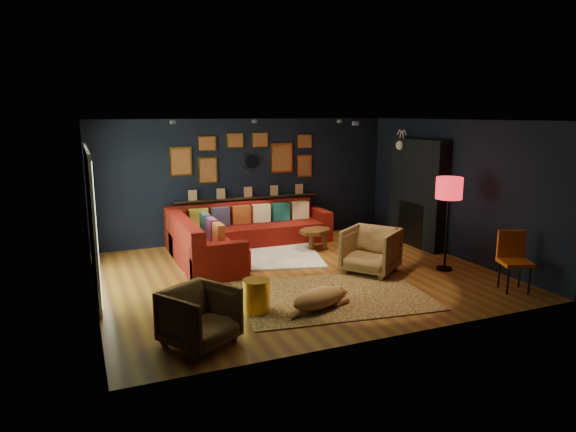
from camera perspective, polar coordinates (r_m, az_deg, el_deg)
name	(u,v)px	position (r m, az deg, el deg)	size (l,w,h in m)	color
floor	(298,274)	(8.86, 1.08, -6.47)	(6.50, 6.50, 0.00)	brown
room_walls	(298,182)	(8.51, 1.12, 3.80)	(6.50, 6.50, 6.50)	black
sectional	(233,236)	(10.21, -6.17, -2.25)	(3.41, 2.69, 0.86)	maroon
ledge	(248,198)	(11.09, -4.47, 2.02)	(3.20, 0.12, 0.04)	black
gallery_wall	(246,157)	(11.01, -4.67, 6.60)	(3.15, 0.04, 1.02)	gold
sunburst_mirror	(251,161)	(11.06, -4.11, 6.07)	(0.47, 0.16, 0.47)	silver
fireplace	(417,197)	(10.92, 14.19, 2.10)	(0.31, 1.60, 2.20)	black
deer_head	(407,145)	(11.24, 13.11, 7.69)	(0.50, 0.28, 0.45)	white
sliding_door	(92,219)	(8.48, -20.97, -0.36)	(0.06, 2.80, 2.20)	white
ceiling_spots	(280,122)	(9.17, -0.90, 10.41)	(3.30, 2.50, 0.06)	black
shag_rug	(253,256)	(9.89, -3.92, -4.48)	(2.53, 1.84, 0.03)	silver
leopard_rug	(332,296)	(7.86, 4.92, -8.80)	(2.79, 1.99, 0.02)	tan
coffee_table	(315,233)	(10.39, 3.05, -1.89)	(0.91, 0.82, 0.37)	#583213
pouf	(236,260)	(8.97, -5.85, -4.89)	(0.54, 0.54, 0.36)	maroon
armchair_left	(200,314)	(6.25, -9.79, -10.67)	(0.74, 0.70, 0.77)	#B88046
armchair_right	(371,248)	(8.93, 9.20, -3.57)	(0.84, 0.79, 0.87)	#B88046
gold_stool	(256,296)	(7.15, -3.56, -8.91)	(0.38, 0.38, 0.47)	gold
orange_chair	(513,256)	(8.70, 23.76, -4.05)	(0.57, 0.57, 0.93)	black
floor_lamp	(449,192)	(9.22, 17.45, 2.53)	(0.45, 0.45, 1.64)	black
dog	(319,294)	(7.29, 3.45, -8.70)	(1.25, 0.61, 0.40)	tan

